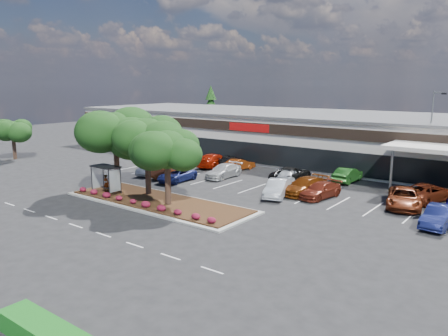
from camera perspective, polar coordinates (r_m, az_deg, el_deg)
The scene contains 29 objects.
ground at distance 34.44m, azimuth -11.00°, elevation -6.50°, with size 160.00×160.00×0.00m, color black.
retail_store at distance 61.25m, azimuth 13.28°, elevation 4.06°, with size 80.40×25.20×6.25m.
landscape_island at distance 38.42m, azimuth -8.56°, elevation -4.39°, with size 18.00×6.00×0.26m.
lane_markings at distance 41.89m, azimuth -0.46°, elevation -3.14°, with size 33.12×20.06×0.01m.
shrub_row at distance 36.95m, azimuth -10.91°, elevation -4.47°, with size 17.00×0.80×0.50m, color maroon, non-canonical shape.
bus_shelter at distance 41.33m, azimuth -15.03°, elevation -0.45°, with size 2.75×1.55×2.59m.
island_tree_west at distance 42.34m, azimuth -13.92°, elevation 2.48°, with size 7.20×7.20×7.89m, color black, non-canonical shape.
island_tree_mid at distance 40.21m, azimuth -9.98°, elevation 1.79°, with size 6.60×6.60×7.32m, color black, non-canonical shape.
island_tree_east at distance 36.42m, azimuth -7.40°, elevation 0.27°, with size 5.80×5.80×6.50m, color black, non-canonical shape.
tree_west_far at distance 66.21m, azimuth -25.80°, elevation 3.45°, with size 4.80×4.80×5.61m, color black, non-canonical shape.
conifer_north_west at distance 87.21m, azimuth -1.72°, elevation 7.54°, with size 4.40×4.40×10.00m, color black.
person_waiting at distance 42.05m, azimuth -15.13°, elevation -1.94°, with size 0.61×0.40×1.68m, color #594C47.
light_pole at distance 49.86m, azimuth 25.35°, elevation 2.96°, with size 1.40×0.82×9.46m.
car_0 at distance 50.43m, azimuth -9.38°, elevation -0.00°, with size 1.58×4.54×1.50m, color #A0A4AC.
car_1 at distance 48.32m, azimuth -7.07°, elevation -0.45°, with size 1.53×4.40×1.45m, color maroon.
car_2 at distance 46.50m, azimuth -6.16°, elevation -0.95°, with size 2.21×4.80×1.33m, color navy.
car_3 at distance 48.12m, azimuth -0.08°, elevation -0.39°, with size 2.07×5.10×1.48m, color beige.
car_4 at distance 40.29m, azimuth 6.94°, elevation -2.64°, with size 1.68×4.81×1.58m, color silver.
car_5 at distance 41.60m, azimuth 10.51°, elevation -2.33°, with size 2.19×5.39×1.56m, color #632908.
car_6 at distance 40.57m, azimuth 12.44°, elevation -2.86°, with size 1.97×4.84×1.41m, color maroon.
car_7 at distance 39.63m, azimuth 22.48°, elevation -3.62°, with size 2.69×5.83×1.62m, color maroon.
car_8 at distance 35.37m, azimuth 26.27°, elevation -5.68°, with size 1.65×4.72×1.55m, color navy.
car_9 at distance 54.27m, azimuth -1.29°, elevation 1.02°, with size 2.36×5.81×1.69m, color #911504.
car_10 at distance 52.43m, azimuth 2.01°, elevation 0.48°, with size 1.44×4.12×1.36m, color maroon.
car_11 at distance 54.73m, azimuth 0.96°, elevation 0.92°, with size 1.87×4.60×1.34m, color black.
car_12 at distance 46.75m, azimuth 8.73°, elevation -0.79°, with size 2.62×5.68×1.58m, color black.
car_13 at distance 45.94m, azimuth 8.46°, elevation -1.10°, with size 1.97×4.85×1.41m, color #B0B6BD.
car_14 at distance 47.75m, azimuth 15.89°, elevation -0.86°, with size 1.65×4.72×1.55m, color #1D5219.
car_16 at distance 42.41m, azimuth 25.02°, elevation -2.91°, with size 2.66×5.78×1.61m, color maroon.
Camera 1 is at (24.70, -21.72, 10.22)m, focal length 35.00 mm.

